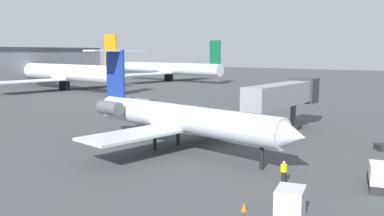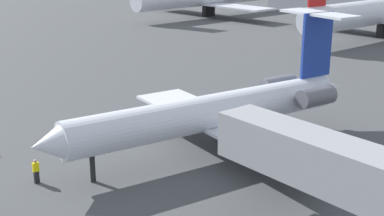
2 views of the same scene
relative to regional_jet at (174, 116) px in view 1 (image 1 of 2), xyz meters
name	(u,v)px [view 1 (image 1 of 2)]	position (x,y,z in m)	size (l,w,h in m)	color
ground_plane	(173,149)	(-0.08, 0.15, -3.39)	(400.00, 400.00, 0.10)	#424447
regional_jet	(174,116)	(0.00, 0.00, 0.00)	(20.30, 27.25, 9.92)	silver
jet_bridge	(286,94)	(15.15, -5.58, 1.22)	(15.62, 3.53, 6.25)	gray
ground_crew_marshaller	(284,172)	(-3.92, -13.23, -2.48)	(0.29, 0.42, 1.69)	black
baggage_tug_lead	(380,178)	(-1.30, -19.33, -2.50)	(4.22, 2.36, 1.90)	#262628
cargo_container_uld	(290,204)	(-10.18, -16.18, -2.37)	(2.32, 1.94, 1.93)	silver
traffic_cone_near	(244,207)	(-10.44, -13.36, -3.06)	(0.36, 0.36, 0.55)	orange
parked_airliner_centre	(64,73)	(34.92, 61.82, 1.07)	(36.40, 43.02, 13.63)	white
parked_airliner_east_mid	(169,69)	(75.83, 60.04, 0.81)	(37.31, 43.97, 13.11)	silver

